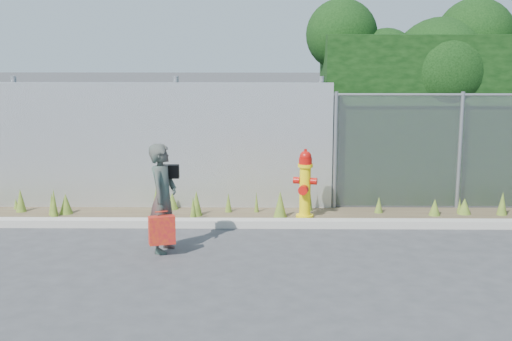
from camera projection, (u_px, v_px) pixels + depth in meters
name	position (u px, v px, depth m)	size (l,w,h in m)	color
ground	(277.00, 264.00, 9.58)	(80.00, 80.00, 0.00)	#39393B
curb	(275.00, 223.00, 11.34)	(16.00, 0.22, 0.12)	#A9A498
weed_strip	(237.00, 209.00, 11.98)	(16.00, 1.20, 0.51)	#4B3D2B
corrugated_fence	(87.00, 146.00, 12.35)	(8.50, 0.21, 2.30)	silver
fire_hydrant	(305.00, 185.00, 11.74)	(0.39, 0.35, 1.17)	yellow
woman	(163.00, 198.00, 10.00)	(0.56, 0.37, 1.54)	#106959
red_tote_bag	(162.00, 230.00, 9.82)	(0.36, 0.13, 0.47)	#A60922
black_shoulder_bag	(170.00, 171.00, 10.12)	(0.25, 0.11, 0.19)	black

